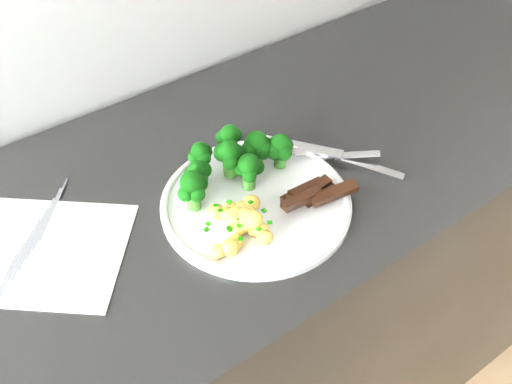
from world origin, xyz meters
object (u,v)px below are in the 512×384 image
counter (207,347)px  plate (256,202)px  broccoli (233,159)px  potatoes (241,221)px  beef_strips (313,194)px  recipe_paper (26,250)px  fork (328,154)px  knife (350,162)px

counter → plate: plate is taller
broccoli → potatoes: 0.11m
potatoes → beef_strips: (0.12, -0.01, -0.01)m
recipe_paper → fork: bearing=-13.0°
knife → fork: bearing=131.1°
beef_strips → counter: bearing=139.5°
fork → beef_strips: bearing=-144.3°
recipe_paper → potatoes: size_ratio=2.98×
counter → beef_strips: beef_strips is taller
potatoes → fork: potatoes is taller
recipe_paper → broccoli: (0.32, -0.06, 0.05)m
beef_strips → fork: 0.10m
counter → recipe_paper: 0.50m
counter → recipe_paper: size_ratio=6.69×
counter → potatoes: size_ratio=19.94×
broccoli → fork: size_ratio=1.44×
beef_strips → knife: bearing=16.3°
recipe_paper → plate: bearing=-20.9°
broccoli → counter: bearing=170.7°
recipe_paper → broccoli: 0.33m
potatoes → beef_strips: 0.12m
fork → recipe_paper: bearing=167.0°
knife → potatoes: bearing=-175.3°
potatoes → knife: bearing=4.7°
plate → knife: (0.18, -0.02, 0.00)m
knife → recipe_paper: bearing=164.5°
recipe_paper → beef_strips: bearing=-23.4°
broccoli → knife: (0.18, -0.08, -0.04)m
fork → broccoli: bearing=161.7°
counter → broccoli: 0.49m
fork → knife: 0.04m
recipe_paper → potatoes: bearing=-30.5°
plate → beef_strips: bearing=-33.6°
recipe_paper → broccoli: broccoli is taller
counter → plate: bearing=-46.4°
counter → plate: 0.45m
knife → broccoli: bearing=156.1°
plate → potatoes: potatoes is taller
beef_strips → knife: size_ratio=0.57×
recipe_paper → broccoli: size_ratio=1.63×
counter → broccoli: (0.07, -0.01, 0.48)m
plate → fork: bearing=4.4°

